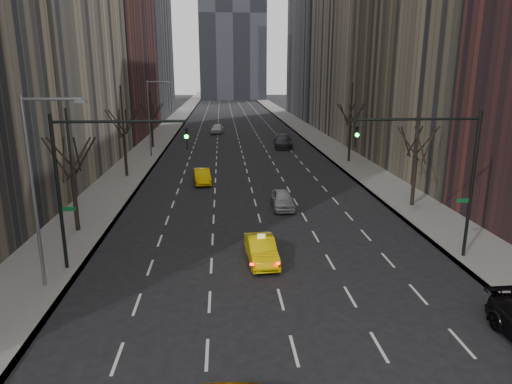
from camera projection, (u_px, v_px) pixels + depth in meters
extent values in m
cube|color=slate|center=(166.00, 131.00, 79.78)|extent=(4.50, 320.00, 0.15)
cube|color=slate|center=(305.00, 130.00, 81.55)|extent=(4.50, 320.00, 0.15)
cylinder|color=black|center=(75.00, 203.00, 29.19)|extent=(0.28, 0.28, 3.57)
cylinder|color=black|center=(69.00, 143.00, 28.19)|extent=(0.16, 0.16, 4.25)
cylinder|color=black|center=(77.00, 155.00, 29.24)|extent=(0.42, 1.80, 2.52)
cylinder|color=black|center=(85.00, 156.00, 28.76)|extent=(1.74, 0.72, 2.52)
cylinder|color=black|center=(79.00, 159.00, 27.93)|extent=(1.46, 1.25, 2.52)
cylinder|color=black|center=(64.00, 160.00, 27.59)|extent=(0.42, 1.80, 2.52)
cylinder|color=black|center=(56.00, 158.00, 28.07)|extent=(1.74, 0.72, 2.52)
cylinder|color=black|center=(63.00, 156.00, 28.90)|extent=(1.46, 1.25, 2.52)
cylinder|color=black|center=(125.00, 156.00, 44.56)|extent=(0.28, 0.28, 3.99)
cylinder|color=black|center=(122.00, 111.00, 43.44)|extent=(0.16, 0.16, 4.75)
cylinder|color=black|center=(126.00, 122.00, 44.56)|extent=(0.42, 1.80, 2.52)
cylinder|color=black|center=(132.00, 122.00, 44.08)|extent=(1.74, 0.72, 2.52)
cylinder|color=black|center=(129.00, 123.00, 43.25)|extent=(1.46, 1.25, 2.52)
cylinder|color=black|center=(120.00, 124.00, 42.91)|extent=(0.42, 1.80, 2.52)
cylinder|color=black|center=(114.00, 123.00, 43.39)|extent=(1.74, 0.72, 2.52)
cylinder|color=black|center=(117.00, 122.00, 44.22)|extent=(1.46, 1.25, 2.52)
cylinder|color=black|center=(152.00, 135.00, 61.99)|extent=(0.28, 0.28, 3.36)
cylinder|color=black|center=(151.00, 107.00, 61.05)|extent=(0.16, 0.16, 4.00)
cylinder|color=black|center=(153.00, 112.00, 62.08)|extent=(0.42, 1.80, 2.52)
cylinder|color=black|center=(157.00, 113.00, 61.59)|extent=(1.74, 0.72, 2.52)
cylinder|color=black|center=(155.00, 113.00, 60.76)|extent=(1.46, 1.25, 2.52)
cylinder|color=black|center=(149.00, 113.00, 60.42)|extent=(0.42, 1.80, 2.52)
cylinder|color=black|center=(145.00, 113.00, 60.91)|extent=(1.74, 0.72, 2.52)
cylinder|color=black|center=(147.00, 113.00, 61.73)|extent=(1.46, 1.25, 2.52)
cylinder|color=black|center=(414.00, 182.00, 34.78)|extent=(0.28, 0.28, 3.57)
cylinder|color=black|center=(418.00, 131.00, 33.78)|extent=(0.16, 0.16, 4.25)
cylinder|color=black|center=(415.00, 141.00, 34.84)|extent=(0.42, 1.80, 2.52)
cylinder|color=black|center=(426.00, 142.00, 34.35)|extent=(1.74, 0.72, 2.52)
cylinder|color=black|center=(429.00, 144.00, 33.52)|extent=(1.46, 1.25, 2.52)
cylinder|color=black|center=(420.00, 145.00, 33.18)|extent=(0.42, 1.80, 2.52)
cylinder|color=black|center=(408.00, 144.00, 33.67)|extent=(1.74, 0.72, 2.52)
cylinder|color=black|center=(406.00, 142.00, 34.49)|extent=(1.46, 1.25, 2.52)
cylinder|color=black|center=(350.00, 144.00, 52.08)|extent=(0.28, 0.28, 3.99)
cylinder|color=black|center=(352.00, 105.00, 50.96)|extent=(0.16, 0.16, 4.75)
cylinder|color=black|center=(350.00, 114.00, 52.08)|extent=(0.42, 1.80, 2.52)
cylinder|color=black|center=(357.00, 115.00, 51.60)|extent=(1.74, 0.72, 2.52)
cylinder|color=black|center=(358.00, 116.00, 50.77)|extent=(1.46, 1.25, 2.52)
cylinder|color=black|center=(352.00, 116.00, 50.43)|extent=(0.42, 1.80, 2.52)
cylinder|color=black|center=(345.00, 115.00, 50.91)|extent=(1.74, 0.72, 2.52)
cylinder|color=black|center=(344.00, 115.00, 51.74)|extent=(1.46, 1.25, 2.52)
cylinder|color=black|center=(59.00, 194.00, 22.92)|extent=(0.18, 0.18, 8.00)
cylinder|color=black|center=(119.00, 121.00, 22.24)|extent=(6.50, 0.14, 0.14)
imported|color=black|center=(187.00, 139.00, 22.70)|extent=(0.18, 0.22, 1.10)
sphere|color=#0CFF33|center=(186.00, 137.00, 22.49)|extent=(0.20, 0.20, 0.20)
cube|color=#0C5926|center=(69.00, 209.00, 23.16)|extent=(0.70, 0.04, 0.22)
cylinder|color=black|center=(472.00, 186.00, 24.48)|extent=(0.18, 0.18, 8.00)
cylinder|color=black|center=(419.00, 119.00, 23.33)|extent=(6.50, 0.14, 0.14)
imported|color=black|center=(356.00, 137.00, 23.32)|extent=(0.18, 0.22, 1.10)
sphere|color=#0CFF33|center=(357.00, 135.00, 23.11)|extent=(0.20, 0.20, 0.20)
cube|color=#0C5926|center=(463.00, 201.00, 24.66)|extent=(0.70, 0.04, 0.22)
cylinder|color=slate|center=(34.00, 195.00, 20.84)|extent=(0.16, 0.16, 9.00)
cylinder|color=slate|center=(52.00, 99.00, 19.83)|extent=(2.60, 0.14, 0.14)
cube|color=slate|center=(80.00, 101.00, 19.95)|extent=(0.50, 0.22, 0.15)
cylinder|color=slate|center=(149.00, 119.00, 54.58)|extent=(0.16, 0.16, 9.00)
cylinder|color=slate|center=(158.00, 82.00, 53.58)|extent=(2.60, 0.14, 0.14)
cube|color=slate|center=(169.00, 83.00, 53.69)|extent=(0.50, 0.22, 0.15)
imported|color=yellow|center=(261.00, 250.00, 24.90)|extent=(1.72, 4.23, 1.37)
imported|color=#A6A9AE|center=(283.00, 199.00, 34.75)|extent=(1.72, 4.05, 1.37)
imported|color=#FFC605|center=(202.00, 176.00, 42.46)|extent=(1.84, 4.20, 1.34)
imported|color=#313136|center=(283.00, 141.00, 62.73)|extent=(2.97, 6.19, 1.74)
imported|color=silver|center=(217.00, 129.00, 77.05)|extent=(2.44, 4.87, 1.59)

